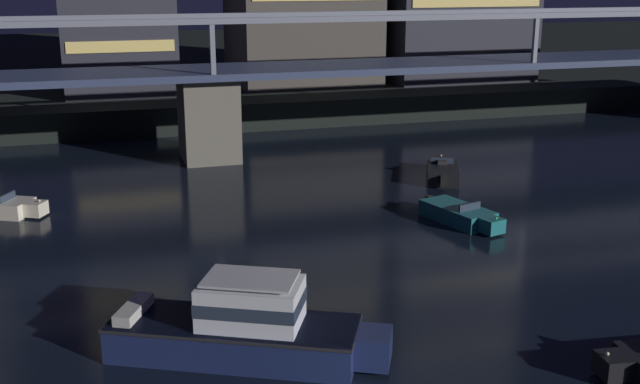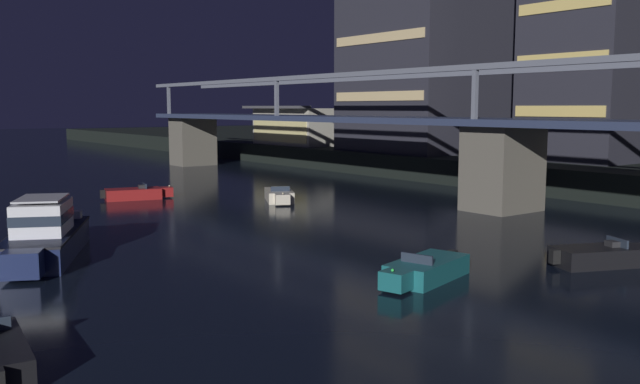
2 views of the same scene
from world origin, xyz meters
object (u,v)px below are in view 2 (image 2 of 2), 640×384
(speedboat_far_center, at_px, (136,194))
(tower_west_low, at_px, (424,12))
(river_bridge, at_px, (503,142))
(waterfront_pavilion, at_px, (299,126))
(speedboat_mid_left, at_px, (604,256))
(speedboat_far_left, at_px, (425,270))
(tower_west_tall, at_px, (590,33))
(cabin_cruiser_near_left, at_px, (45,235))
(speedboat_mid_center, at_px, (279,196))

(speedboat_far_center, bearing_deg, tower_west_low, 94.72)
(river_bridge, xyz_separation_m, waterfront_pavilion, (-39.89, 11.91, -0.09))
(speedboat_mid_left, height_order, speedboat_far_left, same)
(tower_west_low, relative_size, speedboat_mid_left, 5.69)
(tower_west_low, bearing_deg, tower_west_tall, 5.99)
(tower_west_low, xyz_separation_m, tower_west_tall, (17.60, 1.85, -3.50))
(river_bridge, distance_m, speedboat_far_center, 26.37)
(tower_west_tall, xyz_separation_m, speedboat_far_center, (-14.93, -34.13, -12.47))
(tower_west_low, relative_size, waterfront_pavilion, 2.31)
(speedboat_far_left, bearing_deg, tower_west_low, 134.84)
(tower_west_tall, distance_m, waterfront_pavilion, 36.47)
(speedboat_mid_left, bearing_deg, tower_west_low, 145.12)
(speedboat_mid_left, distance_m, speedboat_far_left, 8.50)
(speedboat_far_center, bearing_deg, speedboat_mid_left, 13.58)
(waterfront_pavilion, bearing_deg, speedboat_mid_left, -21.86)
(tower_west_low, height_order, tower_west_tall, tower_west_low)
(speedboat_far_center, bearing_deg, cabin_cruiser_near_left, -33.44)
(river_bridge, distance_m, tower_west_tall, 19.65)
(river_bridge, relative_size, tower_west_tall, 4.39)
(tower_west_tall, height_order, speedboat_mid_center, tower_west_tall)
(river_bridge, relative_size, speedboat_far_center, 18.30)
(waterfront_pavilion, bearing_deg, tower_west_low, 10.89)
(cabin_cruiser_near_left, height_order, speedboat_mid_center, cabin_cruiser_near_left)
(waterfront_pavilion, distance_m, cabin_cruiser_near_left, 54.30)
(speedboat_far_center, bearing_deg, river_bridge, 40.76)
(river_bridge, height_order, cabin_cruiser_near_left, river_bridge)
(speedboat_far_left, height_order, speedboat_far_center, same)
(tower_west_tall, relative_size, cabin_cruiser_near_left, 2.38)
(cabin_cruiser_near_left, bearing_deg, tower_west_low, 113.98)
(speedboat_mid_center, distance_m, speedboat_far_left, 23.71)
(speedboat_far_left, distance_m, speedboat_far_center, 29.64)
(tower_west_low, xyz_separation_m, speedboat_mid_left, (35.08, -24.46, -15.97))
(cabin_cruiser_near_left, bearing_deg, tower_west_tall, 92.07)
(tower_west_tall, xyz_separation_m, waterfront_pavilion, (-35.09, -5.21, -8.45))
(cabin_cruiser_near_left, height_order, speedboat_far_left, cabin_cruiser_near_left)
(speedboat_far_left, bearing_deg, speedboat_far_center, 179.61)
(speedboat_mid_center, height_order, speedboat_far_center, same)
(river_bridge, height_order, tower_west_low, tower_west_low)
(speedboat_mid_center, bearing_deg, tower_west_low, 112.17)
(speedboat_mid_left, distance_m, speedboat_far_center, 33.35)
(speedboat_mid_center, relative_size, speedboat_far_left, 0.95)
(cabin_cruiser_near_left, bearing_deg, speedboat_far_center, 146.56)
(tower_west_low, height_order, cabin_cruiser_near_left, tower_west_low)
(tower_west_tall, relative_size, speedboat_far_center, 4.17)
(tower_west_low, bearing_deg, speedboat_far_center, -85.28)
(cabin_cruiser_near_left, height_order, speedboat_far_center, cabin_cruiser_near_left)
(waterfront_pavilion, relative_size, speedboat_mid_center, 2.53)
(tower_west_low, height_order, speedboat_mid_left, tower_west_low)
(tower_west_low, distance_m, speedboat_far_center, 36.12)
(river_bridge, distance_m, tower_west_low, 29.59)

